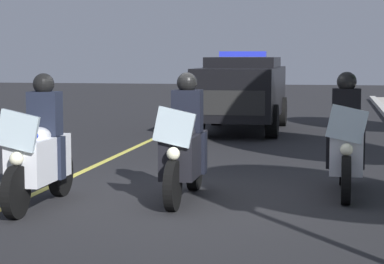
{
  "coord_description": "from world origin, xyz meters",
  "views": [
    {
      "loc": [
        9.95,
        1.9,
        1.95
      ],
      "look_at": [
        -0.07,
        0.0,
        0.9
      ],
      "focal_mm": 69.8,
      "sensor_mm": 36.0,
      "label": 1
    }
  ],
  "objects_px": {
    "police_motorcycle_lead_left": "(40,153)",
    "police_suv": "(242,90)",
    "police_motorcycle_lead_right": "(185,148)",
    "police_motorcycle_trailing": "(346,145)"
  },
  "relations": [
    {
      "from": "police_motorcycle_lead_left",
      "to": "police_suv",
      "type": "distance_m",
      "value": 10.23
    },
    {
      "from": "police_motorcycle_trailing",
      "to": "police_motorcycle_lead_right",
      "type": "bearing_deg",
      "value": -68.84
    },
    {
      "from": "police_motorcycle_lead_left",
      "to": "police_motorcycle_lead_right",
      "type": "xyz_separation_m",
      "value": [
        -0.8,
        1.75,
        0.0
      ]
    },
    {
      "from": "police_motorcycle_trailing",
      "to": "police_motorcycle_lead_left",
      "type": "bearing_deg",
      "value": -67.32
    },
    {
      "from": "police_motorcycle_trailing",
      "to": "police_suv",
      "type": "height_order",
      "value": "police_suv"
    },
    {
      "from": "police_motorcycle_lead_left",
      "to": "police_suv",
      "type": "xyz_separation_m",
      "value": [
        -10.13,
        1.4,
        0.37
      ]
    },
    {
      "from": "police_suv",
      "to": "police_motorcycle_trailing",
      "type": "bearing_deg",
      "value": 16.34
    },
    {
      "from": "police_motorcycle_lead_right",
      "to": "police_motorcycle_trailing",
      "type": "relative_size",
      "value": 1.0
    },
    {
      "from": "police_motorcycle_lead_left",
      "to": "police_suv",
      "type": "relative_size",
      "value": 0.44
    },
    {
      "from": "police_motorcycle_trailing",
      "to": "police_suv",
      "type": "relative_size",
      "value": 0.44
    }
  ]
}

